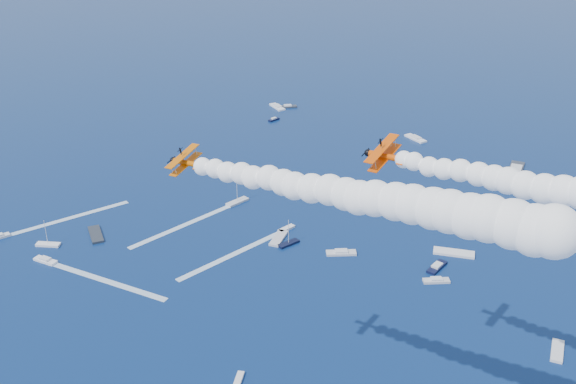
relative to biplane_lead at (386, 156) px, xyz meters
The scene contains 6 objects.
biplane_lead is the anchor object (origin of this frame).
biplane_trail 33.35m from the biplane_lead, 138.10° to the right, with size 6.62×7.42×4.47m, color #DC6004, non-canonical shape.
smoke_trail_lead 30.39m from the biplane_lead, ahead, with size 61.28×9.50×11.37m, color white, non-canonical shape.
smoke_trail_trail 22.05m from the biplane_lead, 75.53° to the right, with size 61.31×8.72×11.37m, color white, non-canonical shape.
spectator_boats 104.28m from the biplane_lead, 110.77° to the left, with size 219.30×161.95×0.70m.
boat_wakes 105.53m from the biplane_lead, 165.67° to the left, with size 68.16×56.40×0.04m.
Camera 1 is at (66.57, -57.93, 101.14)m, focal length 42.01 mm.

